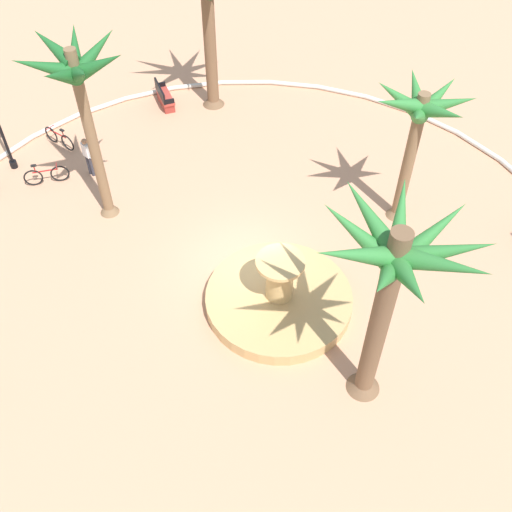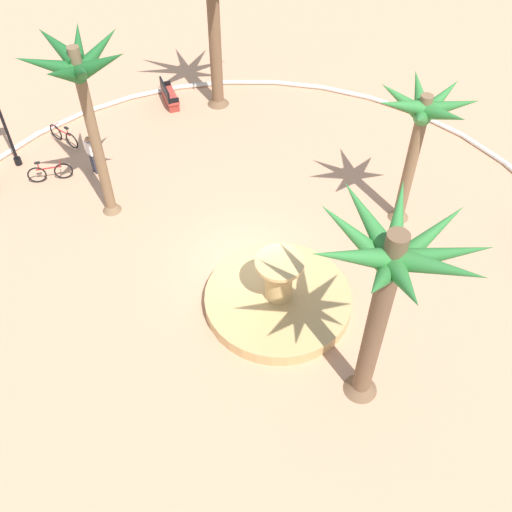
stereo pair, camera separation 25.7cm
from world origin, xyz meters
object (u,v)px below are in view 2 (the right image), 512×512
palm_tree_far_side (81,83)px  bicycle_by_lamppost (50,172)px  palm_tree_near_fountain (389,277)px  bicycle_red_frame (64,136)px  bench_west (170,97)px  fountain (278,298)px  person_cyclist_helmet (91,153)px  palm_tree_by_curb (421,123)px

palm_tree_far_side → bicycle_by_lamppost: 5.82m
palm_tree_near_fountain → bicycle_red_frame: 16.64m
palm_tree_far_side → bench_west: 8.81m
palm_tree_far_side → bench_west: palm_tree_far_side is taller
palm_tree_near_fountain → bicycle_red_frame: bearing=-63.4°
fountain → bicycle_by_lamppost: size_ratio=2.70×
palm_tree_near_fountain → bench_west: bearing=-81.5°
fountain → palm_tree_near_fountain: palm_tree_near_fountain is taller
fountain → palm_tree_far_side: size_ratio=0.69×
person_cyclist_helmet → palm_tree_by_curb: bearing=150.7°
palm_tree_far_side → person_cyclist_helmet: 4.98m
palm_tree_by_curb → person_cyclist_helmet: 12.31m
fountain → palm_tree_far_side: (4.53, -5.99, 4.98)m
palm_tree_by_curb → bicycle_red_frame: palm_tree_by_curb is taller
palm_tree_near_fountain → bench_west: (2.39, -16.03, -4.54)m
bicycle_red_frame → fountain: bearing=118.8°
palm_tree_by_curb → bicycle_by_lamppost: size_ratio=3.09×
palm_tree_by_curb → bicycle_red_frame: size_ratio=3.76×
bicycle_by_lamppost → person_cyclist_helmet: 1.78m
person_cyclist_helmet → bench_west: bearing=-133.3°
bench_west → bicycle_by_lamppost: bearing=36.3°
palm_tree_far_side → bicycle_by_lamppost: size_ratio=3.89×
palm_tree_near_fountain → person_cyclist_helmet: size_ratio=3.83×
bench_west → bicycle_by_lamppost: size_ratio=0.94×
person_cyclist_helmet → palm_tree_far_side: bearing=98.0°
fountain → bench_west: 12.48m
palm_tree_near_fountain → bicycle_by_lamppost: (7.86, -12.01, -4.50)m
palm_tree_near_fountain → palm_tree_far_side: palm_tree_far_side is taller
palm_tree_near_fountain → bicycle_by_lamppost: 15.04m
bicycle_by_lamppost → palm_tree_near_fountain: bearing=123.2°
palm_tree_by_curb → person_cyclist_helmet: (10.37, -5.83, -3.14)m
person_cyclist_helmet → bicycle_red_frame: bearing=-66.2°
fountain → person_cyclist_helmet: (4.88, -8.42, 0.65)m
bench_west → bicycle_red_frame: bench_west is taller
bicycle_red_frame → palm_tree_by_curb: bearing=144.5°
palm_tree_by_curb → bench_west: (6.59, -9.84, -3.74)m
fountain → bench_west: size_ratio=2.86×
fountain → bench_west: fountain is taller
bicycle_by_lamppost → palm_tree_far_side: bearing=130.0°
palm_tree_near_fountain → person_cyclist_helmet: palm_tree_near_fountain is taller
palm_tree_near_fountain → bench_west: palm_tree_near_fountain is taller
fountain → bicycle_red_frame: 12.23m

